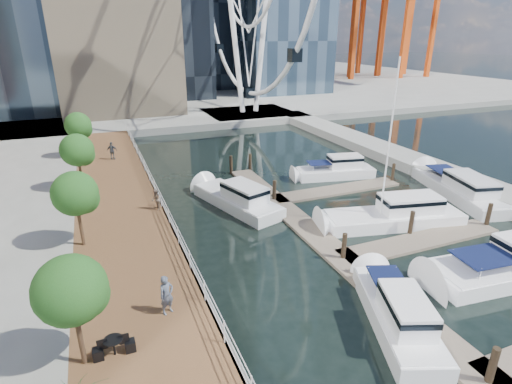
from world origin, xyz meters
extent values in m
plane|color=black|center=(0.00, 0.00, 0.00)|extent=(520.00, 520.00, 0.00)
cube|color=brown|center=(-9.00, 15.00, 0.50)|extent=(6.00, 60.00, 1.00)
cube|color=#595954|center=(-6.00, 15.00, 0.50)|extent=(0.25, 60.00, 1.00)
cube|color=gray|center=(0.00, 102.00, 0.50)|extent=(200.00, 114.00, 1.00)
cube|color=gray|center=(20.00, 20.00, 0.50)|extent=(4.00, 60.00, 1.00)
cube|color=gray|center=(14.00, 52.00, 0.50)|extent=(14.00, 12.00, 1.00)
cube|color=#6D6051|center=(3.00, 10.00, 0.10)|extent=(2.00, 32.00, 0.20)
cube|color=#6D6051|center=(9.00, 8.00, 0.10)|extent=(12.00, 2.00, 0.20)
cube|color=#6D6051|center=(9.00, 18.00, 0.10)|extent=(12.00, 2.00, 0.20)
cylinder|color=white|center=(11.50, 52.00, 14.00)|extent=(0.80, 0.80, 26.00)
cylinder|color=white|center=(16.50, 52.00, 14.00)|extent=(0.80, 0.80, 26.00)
cylinder|color=#3F2B1C|center=(-11.40, 4.00, 2.20)|extent=(0.20, 0.20, 2.40)
sphere|color=#265B1E|center=(-11.40, 4.00, 4.30)|extent=(2.60, 2.60, 2.60)
cylinder|color=#3F2B1C|center=(-11.40, 14.00, 2.20)|extent=(0.20, 0.20, 2.40)
sphere|color=#265B1E|center=(-11.40, 14.00, 4.30)|extent=(2.60, 2.60, 2.60)
cylinder|color=#3F2B1C|center=(-11.40, 24.00, 2.20)|extent=(0.20, 0.20, 2.40)
sphere|color=#265B1E|center=(-11.40, 24.00, 4.30)|extent=(2.60, 2.60, 2.60)
cylinder|color=#3F2B1C|center=(-11.40, 34.00, 2.20)|extent=(0.20, 0.20, 2.40)
sphere|color=#265B1E|center=(-11.40, 34.00, 4.30)|extent=(2.60, 2.60, 2.60)
imported|color=#50596B|center=(-7.88, 5.78, 1.94)|extent=(0.81, 0.69, 1.89)
imported|color=#7B6655|center=(-6.50, 17.57, 1.76)|extent=(0.64, 0.79, 1.53)
imported|color=#383E46|center=(-8.57, 31.94, 1.90)|extent=(1.14, 0.84, 1.79)
camera|label=1|loc=(-9.78, -9.45, 12.70)|focal=28.00mm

